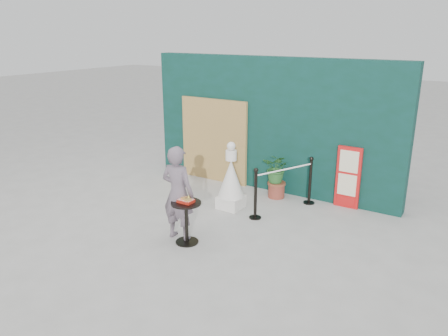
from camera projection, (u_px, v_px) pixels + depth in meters
ground at (188, 239)px, 7.73m from camera, size 60.00×60.00×0.00m
back_wall at (271, 125)px, 9.81m from camera, size 6.00×0.30×3.00m
bamboo_fence at (214, 140)px, 10.51m from camera, size 1.80×0.08×2.00m
woman at (178, 193)px, 7.53m from camera, size 0.64×0.44×1.69m
menu_board at (348, 178)px, 8.94m from camera, size 0.50×0.07×1.30m
statue at (231, 182)px, 8.92m from camera, size 0.55×0.55×1.41m
cafe_table at (186, 216)px, 7.46m from camera, size 0.52×0.52×0.75m
food_basket at (186, 200)px, 7.37m from camera, size 0.26×0.19×0.11m
planter at (277, 172)px, 9.50m from camera, size 0.59×0.51×1.00m
stanchion_barrier at (284, 188)px, 8.82m from camera, size 0.84×1.54×1.03m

